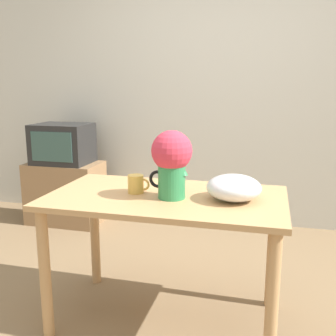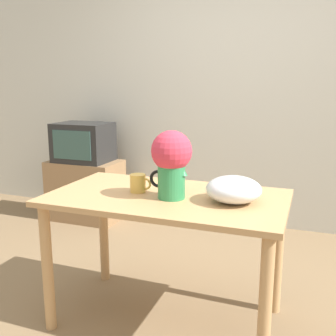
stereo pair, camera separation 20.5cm
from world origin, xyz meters
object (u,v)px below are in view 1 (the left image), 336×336
(coffee_mug, at_px, (136,184))
(flower_vase, at_px, (172,159))
(white_bowl, at_px, (234,188))
(tv_set, at_px, (63,144))

(coffee_mug, bearing_deg, flower_vase, -11.55)
(coffee_mug, height_order, white_bowl, white_bowl)
(coffee_mug, bearing_deg, tv_set, 131.91)
(flower_vase, bearing_deg, coffee_mug, 168.45)
(flower_vase, relative_size, tv_set, 0.69)
(white_bowl, distance_m, tv_set, 2.21)
(flower_vase, distance_m, white_bowl, 0.35)
(flower_vase, relative_size, coffee_mug, 2.91)
(flower_vase, bearing_deg, tv_set, 135.65)
(white_bowl, height_order, tv_set, tv_set)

